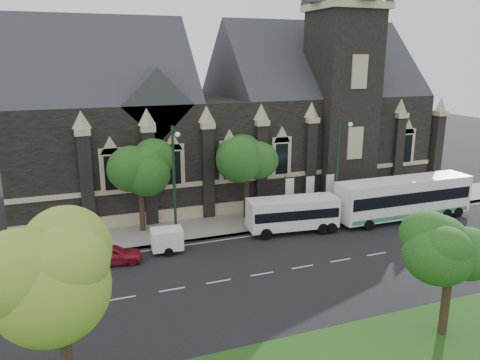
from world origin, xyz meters
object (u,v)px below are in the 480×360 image
tree_walk_right (248,153)px  banner_flag_right (328,189)px  tree_park_east (452,248)px  sedan (41,263)px  street_lamp_near (339,164)px  street_lamp_mid (175,179)px  banner_flag_left (288,193)px  tree_park_near (64,265)px  banner_flag_center (308,191)px  shuttle_bus (293,213)px  tree_walk_left (142,162)px  tour_coach (404,197)px  box_trailer (167,239)px  car_far_red (112,255)px

tree_walk_right → banner_flag_right: tree_walk_right is taller
tree_park_east → sedan: tree_park_east is taller
street_lamp_near → street_lamp_mid: bearing=180.0°
street_lamp_mid → banner_flag_left: street_lamp_mid is taller
tree_park_near → street_lamp_mid: (7.77, 15.86, -1.30)m
banner_flag_left → banner_flag_center: 2.00m
street_lamp_near → tree_park_east: bearing=-103.1°
tree_walk_right → shuttle_bus: size_ratio=1.04×
banner_flag_center → shuttle_bus: (-2.91, -2.80, -0.75)m
tree_walk_left → sedan: 10.65m
tree_park_near → sedan: bearing=97.0°
tree_park_east → tour_coach: 17.86m
box_trailer → sedan: 8.50m
tree_park_east → banner_flag_center: tree_park_east is taller
street_lamp_near → car_far_red: street_lamp_near is taller
tree_park_east → tree_walk_right: (-2.96, 20.04, 1.20)m
tree_walk_left → banner_flag_right: bearing=-6.0°
tree_walk_left → banner_flag_right: tree_walk_left is taller
tree_park_near → banner_flag_left: tree_park_near is taller
tree_walk_left → car_far_red: size_ratio=1.92×
tree_park_east → sedan: size_ratio=1.53×
tree_walk_left → tour_coach: tree_walk_left is taller
tree_park_east → banner_flag_left: 18.46m
tour_coach → car_far_red: bearing=-178.7°
banner_flag_right → sedan: (-23.80, -3.63, -1.71)m
street_lamp_mid → banner_flag_center: street_lamp_mid is taller
street_lamp_near → tour_coach: (5.76, -1.58, -3.13)m
tree_park_east → shuttle_bus: 15.83m
banner_flag_left → tour_coach: (9.47, -3.48, -0.40)m
banner_flag_left → shuttle_bus: size_ratio=0.53×
banner_flag_left → banner_flag_center: bearing=0.0°
tree_park_east → street_lamp_mid: bearing=121.8°
banner_flag_center → street_lamp_near: bearing=-48.1°
banner_flag_center → tour_coach: 8.25m
tour_coach → sedan: bearing=-179.4°
banner_flag_center → banner_flag_right: same height
street_lamp_mid → car_far_red: street_lamp_mid is taller
banner_flag_left → banner_flag_center: (2.00, 0.00, 0.00)m
tour_coach → sedan: size_ratio=3.04×
shuttle_bus → tour_coach: bearing=3.1°
tree_walk_right → street_lamp_near: street_lamp_near is taller
shuttle_bus → car_far_red: (-14.34, -1.10, -0.95)m
banner_flag_left → box_trailer: (-11.31, -3.20, -1.40)m
street_lamp_near → sedan: street_lamp_near is taller
tree_park_east → box_trailer: (-11.20, 15.12, -3.63)m
tree_walk_left → banner_flag_left: (12.08, -1.70, -3.35)m
banner_flag_right → box_trailer: banner_flag_right is taller
tour_coach → shuttle_bus: size_ratio=1.66×
tour_coach → box_trailer: 20.81m
street_lamp_near → banner_flag_center: 3.74m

